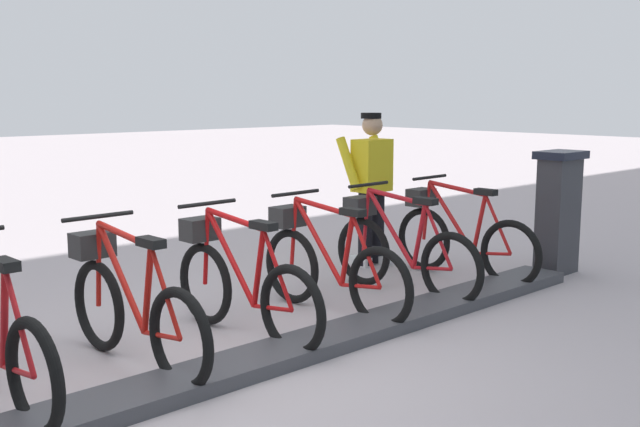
{
  "coord_description": "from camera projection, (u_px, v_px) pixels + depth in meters",
  "views": [
    {
      "loc": [
        -3.86,
        2.6,
        1.85
      ],
      "look_at": [
        0.5,
        -1.45,
        0.9
      ],
      "focal_mm": 41.87,
      "sensor_mm": 36.0,
      "label": 1
    }
  ],
  "objects": [
    {
      "name": "bike_docked_2",
      "position": [
        327.0,
        264.0,
        6.33
      ],
      "size": [
        1.72,
        0.54,
        1.02
      ],
      "color": "black",
      "rests_on": "ground"
    },
    {
      "name": "dock_rail_base",
      "position": [
        209.0,
        376.0,
        4.82
      ],
      "size": [
        0.44,
        8.21,
        0.1
      ],
      "primitive_type": "cube",
      "color": "#47474C",
      "rests_on": "ground"
    },
    {
      "name": "worker_near_rack",
      "position": [
        371.0,
        183.0,
        8.04
      ],
      "size": [
        0.46,
        0.63,
        1.66
      ],
      "color": "white",
      "rests_on": "ground"
    },
    {
      "name": "bike_docked_3",
      "position": [
        239.0,
        283.0,
        5.7
      ],
      "size": [
        1.72,
        0.54,
        1.02
      ],
      "color": "black",
      "rests_on": "ground"
    },
    {
      "name": "bike_docked_1",
      "position": [
        399.0,
        249.0,
        6.95
      ],
      "size": [
        1.72,
        0.54,
        1.02
      ],
      "color": "black",
      "rests_on": "ground"
    },
    {
      "name": "bike_docked_0",
      "position": [
        459.0,
        236.0,
        7.57
      ],
      "size": [
        1.72,
        0.54,
        1.02
      ],
      "color": "black",
      "rests_on": "ground"
    },
    {
      "name": "payment_kiosk",
      "position": [
        558.0,
        210.0,
        7.73
      ],
      "size": [
        0.36,
        0.52,
        1.28
      ],
      "color": "#38383D",
      "rests_on": "ground"
    },
    {
      "name": "bike_docked_4",
      "position": [
        130.0,
        306.0,
        5.08
      ],
      "size": [
        1.72,
        0.54,
        1.02
      ],
      "color": "black",
      "rests_on": "ground"
    },
    {
      "name": "ground_plane",
      "position": [
        209.0,
        383.0,
        4.83
      ],
      "size": [
        60.0,
        60.0,
        0.0
      ],
      "primitive_type": "plane",
      "color": "#BBADB0"
    }
  ]
}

